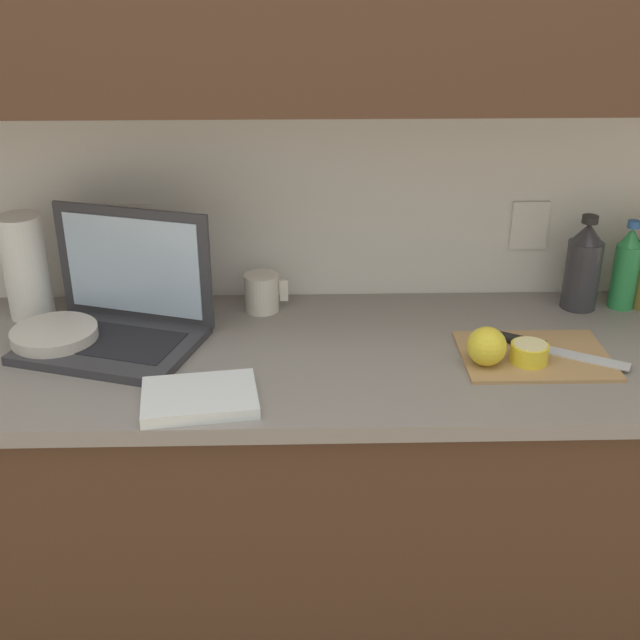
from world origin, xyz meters
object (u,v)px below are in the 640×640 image
(bottle_green_soda, at_px, (583,267))
(cutting_board, at_px, (534,356))
(bottle_oil_tall, at_px, (626,269))
(measuring_cup, at_px, (263,292))
(lemon_whole_beside, at_px, (487,346))
(paper_towel_roll, at_px, (26,267))
(knife, at_px, (538,345))
(laptop, at_px, (120,312))
(bowl_white, at_px, (55,338))
(lemon_half_cut, at_px, (529,353))

(bottle_green_soda, bearing_deg, cutting_board, -124.14)
(bottle_oil_tall, distance_m, measuring_cup, 0.87)
(bottle_green_soda, relative_size, bottle_oil_tall, 1.06)
(lemon_whole_beside, xyz_separation_m, bottle_green_soda, (0.29, 0.30, 0.06))
(bottle_green_soda, xyz_separation_m, paper_towel_roll, (-1.31, -0.01, 0.02))
(cutting_board, xyz_separation_m, bottle_oil_tall, (0.28, 0.26, 0.10))
(knife, bearing_deg, laptop, -155.49)
(measuring_cup, relative_size, bowl_white, 0.55)
(knife, bearing_deg, bottle_oil_tall, 70.84)
(cutting_board, xyz_separation_m, knife, (0.01, 0.03, 0.01))
(knife, relative_size, bottle_oil_tall, 1.20)
(bottle_green_soda, relative_size, paper_towel_roll, 0.94)
(cutting_board, height_order, lemon_half_cut, lemon_half_cut)
(laptop, relative_size, lemon_half_cut, 5.47)
(lemon_half_cut, height_order, bottle_green_soda, bottle_green_soda)
(paper_towel_roll, bearing_deg, bottle_oil_tall, 0.59)
(cutting_board, relative_size, lemon_whole_beside, 3.82)
(lemon_half_cut, distance_m, bottle_oil_tall, 0.43)
(laptop, xyz_separation_m, measuring_cup, (0.31, 0.15, -0.02))
(lemon_whole_beside, height_order, bottle_oil_tall, bottle_oil_tall)
(laptop, height_order, bottle_green_soda, laptop)
(cutting_board, relative_size, lemon_half_cut, 3.97)
(lemon_half_cut, xyz_separation_m, paper_towel_roll, (-1.12, 0.28, 0.10))
(knife, bearing_deg, bottle_green_soda, 84.84)
(laptop, height_order, lemon_half_cut, laptop)
(lemon_whole_beside, height_order, bottle_green_soda, bottle_green_soda)
(measuring_cup, distance_m, bowl_white, 0.49)
(laptop, height_order, bottle_oil_tall, laptop)
(lemon_half_cut, bearing_deg, bottle_green_soda, 55.82)
(bottle_oil_tall, distance_m, bowl_white, 1.33)
(cutting_board, distance_m, bowl_white, 1.04)
(measuring_cup, bearing_deg, lemon_whole_beside, -32.62)
(measuring_cup, relative_size, paper_towel_roll, 0.42)
(bottle_green_soda, bearing_deg, laptop, -172.26)
(laptop, bearing_deg, measuring_cup, 43.55)
(lemon_half_cut, distance_m, measuring_cup, 0.64)
(knife, xyz_separation_m, bottle_green_soda, (0.16, 0.23, 0.09))
(lemon_half_cut, xyz_separation_m, bottle_green_soda, (0.20, 0.29, 0.08))
(cutting_board, relative_size, bottle_oil_tall, 1.43)
(cutting_board, height_order, knife, knife)
(cutting_board, relative_size, knife, 1.20)
(laptop, distance_m, lemon_whole_beside, 0.80)
(laptop, distance_m, measuring_cup, 0.34)
(cutting_board, xyz_separation_m, lemon_half_cut, (-0.02, -0.03, 0.02))
(laptop, height_order, cutting_board, laptop)
(cutting_board, xyz_separation_m, bottle_green_soda, (0.18, 0.26, 0.10))
(lemon_whole_beside, distance_m, bowl_white, 0.93)
(bowl_white, bearing_deg, bottle_green_soda, 8.73)
(bottle_oil_tall, height_order, paper_towel_roll, paper_towel_roll)
(bottle_oil_tall, relative_size, paper_towel_roll, 0.89)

